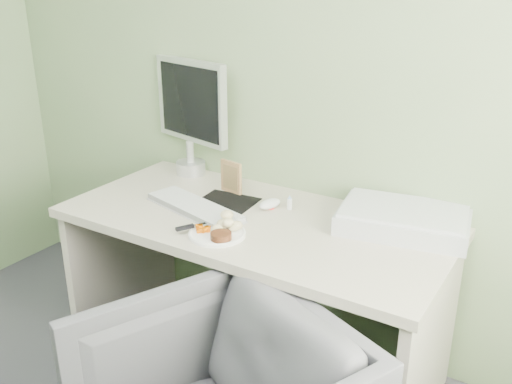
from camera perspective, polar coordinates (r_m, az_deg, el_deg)
The scene contains 14 objects.
wall_back at distance 2.48m, azimuth 4.42°, elevation 13.69°, with size 3.50×3.50×0.00m, color gray.
desk at distance 2.42m, azimuth -0.27°, elevation -6.55°, with size 1.60×0.75×0.73m.
plate at distance 2.19m, azimuth -3.90°, elevation -4.21°, with size 0.22×0.22×0.01m, color white.
steak at distance 2.13m, azimuth -3.52°, elevation -4.41°, with size 0.08×0.08×0.03m, color black.
potato_pile at distance 2.20m, azimuth -2.70°, elevation -3.12°, with size 0.10×0.07×0.06m, color #A78A51.
carrot_heap at distance 2.20m, azimuth -5.42°, elevation -3.50°, with size 0.05×0.04×0.03m, color orange.
steak_knife at distance 2.23m, azimuth -6.41°, elevation -3.40°, with size 0.10×0.18×0.01m.
mousepad at distance 2.49m, azimuth -3.00°, elevation -1.02°, with size 0.25×0.22×0.00m, color black.
keyboard at distance 2.42m, azimuth -6.16°, elevation -1.49°, with size 0.49×0.14×0.02m, color white.
computer_mouse at distance 2.43m, azimuth 1.39°, elevation -1.20°, with size 0.06×0.11×0.04m, color white.
photo_frame at distance 2.58m, azimuth -2.50°, elevation 1.49°, with size 0.12×0.01×0.15m, color #986947.
eyedrop_bottle at distance 2.41m, azimuth 3.37°, elevation -1.09°, with size 0.02×0.02×0.06m.
scanner at distance 2.30m, azimuth 14.54°, elevation -2.77°, with size 0.49×0.33×0.08m, color #B9BCC0.
monitor at distance 2.79m, azimuth -6.52°, elevation 8.07°, with size 0.46×0.17×0.56m.
Camera 1 is at (1.13, -0.19, 1.69)m, focal length 40.00 mm.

